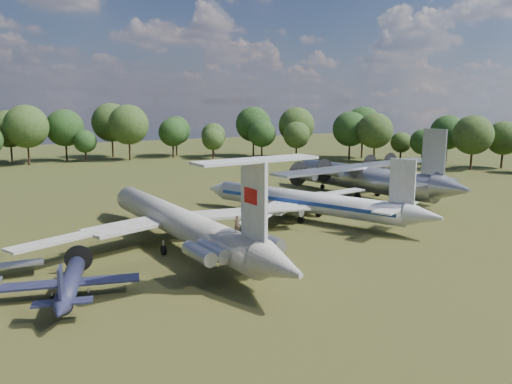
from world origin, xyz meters
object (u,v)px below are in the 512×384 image
small_prop_west (71,287)px  person_on_il62 (237,224)px  an12_transport (363,182)px  tu104_jet (305,205)px  il62_airliner (179,228)px

small_prop_west → person_on_il62: size_ratio=9.60×
an12_transport → small_prop_west: 55.63m
an12_transport → small_prop_west: an12_transport is taller
tu104_jet → person_on_il62: person_on_il62 is taller
tu104_jet → small_prop_west: (-32.97, -13.58, -0.87)m
tu104_jet → small_prop_west: bearing=179.6°
an12_transport → small_prop_west: bearing=-163.6°
person_on_il62 → an12_transport: bearing=-143.0°
il62_airliner → person_on_il62: size_ratio=29.21×
il62_airliner → small_prop_west: il62_airliner is taller
tu104_jet → an12_transport: 19.98m
tu104_jet → small_prop_west: size_ratio=2.63×
il62_airliner → person_on_il62: person_on_il62 is taller
il62_airliner → an12_transport: an12_transport is taller
il62_airliner → person_on_il62: bearing=-90.0°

